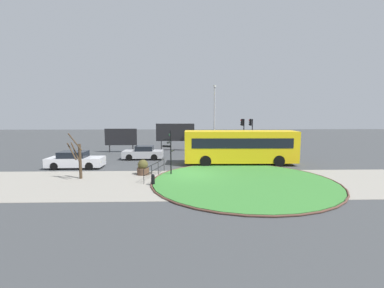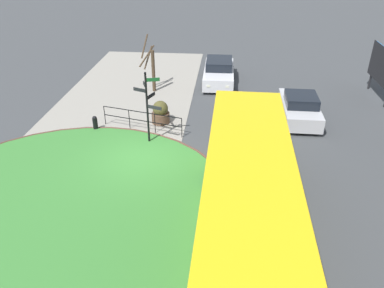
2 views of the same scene
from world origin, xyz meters
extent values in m
plane|color=#3D3F42|center=(0.00, 0.00, 0.00)|extent=(120.00, 120.00, 0.00)
cube|color=gray|center=(0.00, -2.24, 0.01)|extent=(32.00, 7.53, 0.02)
cylinder|color=#387A33|center=(3.51, -2.08, 0.05)|extent=(12.19, 12.19, 0.10)
torus|color=brown|center=(3.51, -2.08, 0.06)|extent=(12.50, 12.50, 0.11)
cylinder|color=black|center=(-1.50, 0.06, 1.64)|extent=(0.09, 0.09, 3.28)
sphere|color=black|center=(-1.50, 0.06, 3.33)|extent=(0.10, 0.10, 0.10)
cube|color=#195128|center=(-1.58, 0.37, 3.02)|extent=(0.18, 0.54, 0.15)
cube|color=black|center=(-1.78, -0.06, 2.71)|extent=(0.50, 0.24, 0.15)
cube|color=black|center=(-1.63, -0.26, 2.53)|extent=(0.26, 0.57, 0.15)
cube|color=black|center=(-1.84, 0.19, 2.19)|extent=(0.61, 0.25, 0.15)
cube|color=black|center=(-1.38, 0.41, 1.83)|extent=(0.24, 0.63, 0.15)
cylinder|color=black|center=(-2.51, -2.78, 0.30)|extent=(0.24, 0.24, 0.59)
sphere|color=black|center=(-2.51, -2.78, 0.64)|extent=(0.23, 0.23, 0.23)
cube|color=black|center=(-2.64, -0.50, 1.00)|extent=(1.05, 3.98, 0.03)
cube|color=black|center=(-2.64, -0.50, 0.55)|extent=(1.05, 3.98, 0.03)
cylinder|color=black|center=(-2.13, 1.49, 0.50)|extent=(0.04, 0.04, 1.00)
cylinder|color=black|center=(-2.47, 0.16, 0.50)|extent=(0.04, 0.04, 1.00)
cylinder|color=black|center=(-2.81, -1.16, 0.50)|extent=(0.04, 0.04, 1.00)
cylinder|color=black|center=(-3.15, -2.48, 0.50)|extent=(0.04, 0.04, 1.00)
cube|color=yellow|center=(4.59, 4.22, 1.67)|extent=(10.11, 2.61, 2.80)
cube|color=black|center=(4.61, 5.46, 2.07)|extent=(8.86, 0.17, 0.88)
cube|color=black|center=(4.57, 2.99, 2.07)|extent=(8.86, 0.17, 0.88)
cube|color=black|center=(9.63, 4.14, 1.81)|extent=(0.05, 2.00, 1.10)
cube|color=black|center=(9.63, 4.14, 2.85)|extent=(0.04, 1.34, 0.28)
cylinder|color=black|center=(7.83, 5.29, 0.50)|extent=(1.00, 0.32, 1.00)
cylinder|color=black|center=(7.79, 3.05, 0.50)|extent=(1.00, 0.32, 1.00)
cylinder|color=black|center=(1.39, 5.40, 0.50)|extent=(1.00, 0.32, 1.00)
cylinder|color=black|center=(1.35, 3.16, 0.50)|extent=(1.00, 0.32, 1.00)
cube|color=#B7B7BC|center=(-4.73, 7.24, 0.53)|extent=(4.02, 1.78, 0.71)
cube|color=black|center=(-4.57, 7.23, 1.13)|extent=(1.73, 1.54, 0.49)
cube|color=#EAEACC|center=(-6.75, 6.73, 0.57)|extent=(0.02, 0.20, 0.12)
cube|color=#EAEACC|center=(-6.74, 7.78, 0.57)|extent=(0.02, 0.20, 0.12)
cylinder|color=black|center=(-5.98, 6.46, 0.32)|extent=(0.64, 0.23, 0.64)
cylinder|color=black|center=(-5.96, 8.04, 0.32)|extent=(0.64, 0.23, 0.64)
cylinder|color=black|center=(-3.50, 6.43, 0.32)|extent=(0.64, 0.23, 0.64)
cylinder|color=black|center=(-3.48, 8.01, 0.32)|extent=(0.64, 0.23, 0.64)
cube|color=silver|center=(-9.78, 2.96, 0.55)|extent=(4.61, 1.87, 0.74)
cube|color=black|center=(-9.97, 2.95, 1.18)|extent=(2.21, 1.63, 0.52)
cube|color=#EAEACC|center=(-7.48, 3.52, 0.59)|extent=(0.02, 0.20, 0.12)
cube|color=#EAEACC|center=(-7.47, 2.43, 0.59)|extent=(0.02, 0.20, 0.12)
cylinder|color=black|center=(-8.36, 3.80, 0.32)|extent=(0.64, 0.23, 0.64)
cylinder|color=black|center=(-8.35, 2.13, 0.32)|extent=(0.64, 0.23, 0.64)
cylinder|color=black|center=(-11.21, 3.78, 0.32)|extent=(0.64, 0.23, 0.64)
cylinder|color=black|center=(-11.20, 2.11, 0.32)|extent=(0.64, 0.23, 0.64)
cylinder|color=black|center=(7.52, 11.34, 2.01)|extent=(0.11, 0.11, 4.03)
cube|color=black|center=(7.32, 11.39, 3.64)|extent=(0.32, 0.32, 0.78)
sphere|color=red|center=(7.18, 11.43, 3.88)|extent=(0.16, 0.16, 0.16)
sphere|color=black|center=(7.18, 11.43, 3.64)|extent=(0.16, 0.16, 0.16)
sphere|color=black|center=(7.18, 11.43, 3.39)|extent=(0.16, 0.16, 0.16)
cylinder|color=black|center=(6.41, 10.82, 2.02)|extent=(0.11, 0.11, 4.04)
cube|color=black|center=(6.20, 10.82, 3.65)|extent=(0.26, 0.26, 0.78)
sphere|color=red|center=(6.05, 10.83, 3.89)|extent=(0.16, 0.16, 0.16)
sphere|color=black|center=(6.05, 10.83, 3.65)|extent=(0.16, 0.16, 0.16)
sphere|color=black|center=(6.05, 10.83, 3.41)|extent=(0.16, 0.16, 0.16)
cylinder|color=#B7B7BC|center=(3.00, 11.08, 3.83)|extent=(0.16, 0.16, 7.66)
cylinder|color=silver|center=(3.00, 11.08, 7.78)|extent=(0.32, 0.32, 0.22)
cylinder|color=black|center=(-9.52, 12.18, 0.94)|extent=(0.12, 0.12, 1.87)
cylinder|color=black|center=(-6.73, 12.20, 0.94)|extent=(0.12, 0.12, 1.87)
cube|color=#1E66B2|center=(-8.12, 12.19, 1.87)|extent=(3.73, 0.15, 1.89)
cube|color=black|center=(-8.12, 12.12, 1.87)|extent=(3.83, 0.06, 1.99)
cylinder|color=black|center=(-3.42, 13.51, 1.16)|extent=(0.12, 0.12, 2.32)
cylinder|color=black|center=(0.11, 13.47, 1.16)|extent=(0.12, 0.12, 2.32)
cube|color=red|center=(-1.65, 13.49, 2.32)|extent=(4.71, 0.17, 2.09)
cube|color=black|center=(-1.65, 13.42, 2.32)|extent=(4.81, 0.08, 2.19)
cylinder|color=brown|center=(-3.63, 0.24, 0.27)|extent=(0.91, 0.91, 0.53)
sphere|color=#4C4723|center=(-3.63, 0.24, 0.78)|extent=(0.77, 0.77, 0.77)
cylinder|color=#423323|center=(-7.88, -0.86, 1.25)|extent=(0.20, 0.20, 2.50)
cylinder|color=#423323|center=(-8.07, -1.18, 2.00)|extent=(0.74, 0.49, 1.27)
cylinder|color=#423323|center=(-8.25, -1.29, 2.04)|extent=(0.96, 0.85, 1.12)
cylinder|color=#423323|center=(-7.99, -1.33, 2.70)|extent=(1.02, 0.32, 1.20)
camera|label=1|loc=(-0.45, -19.40, 4.59)|focal=24.54mm
camera|label=2|loc=(13.56, 3.44, 8.55)|focal=35.73mm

